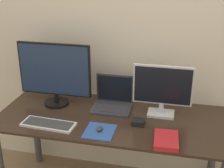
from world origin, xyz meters
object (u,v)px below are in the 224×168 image
object	(u,v)px
monitor_left	(55,73)
monitor_right	(162,89)
mouse	(100,129)
power_brick	(138,122)
keyboard	(48,124)
book	(166,140)
laptop	(113,100)

from	to	relation	value
monitor_left	monitor_right	world-z (taller)	monitor_left
mouse	power_brick	distance (m)	0.29
monitor_right	power_brick	distance (m)	0.30
keyboard	mouse	bearing A→B (deg)	0.49
book	power_brick	size ratio (longest dim) A/B	2.48
monitor_left	monitor_right	size ratio (longest dim) A/B	1.34
book	monitor_left	bearing A→B (deg)	157.48
power_brick	monitor_left	bearing A→B (deg)	165.09
laptop	mouse	world-z (taller)	laptop
mouse	keyboard	bearing A→B (deg)	-179.51
laptop	keyboard	xyz separation A→B (m)	(-0.38, -0.38, -0.05)
monitor_right	power_brick	xyz separation A→B (m)	(-0.15, -0.18, -0.19)
monitor_right	laptop	distance (m)	0.41
mouse	monitor_left	bearing A→B (deg)	143.31
book	power_brick	xyz separation A→B (m)	(-0.21, 0.19, 0.00)
laptop	keyboard	bearing A→B (deg)	-134.96
keyboard	mouse	xyz separation A→B (m)	(0.38, 0.00, 0.01)
monitor_right	mouse	bearing A→B (deg)	-139.41
laptop	book	bearing A→B (deg)	-43.37
book	power_brick	world-z (taller)	power_brick
monitor_left	book	distance (m)	1.01
laptop	power_brick	xyz separation A→B (m)	(0.24, -0.23, -0.04)
monitor_left	laptop	world-z (taller)	monitor_left
monitor_left	power_brick	bearing A→B (deg)	-14.91
laptop	book	distance (m)	0.61
keyboard	power_brick	size ratio (longest dim) A/B	4.22
monitor_right	laptop	bearing A→B (deg)	173.01
keyboard	mouse	world-z (taller)	mouse
mouse	book	size ratio (longest dim) A/B	0.26
monitor_right	keyboard	bearing A→B (deg)	-156.23
monitor_left	book	world-z (taller)	monitor_left
monitor_right	power_brick	bearing A→B (deg)	-128.31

